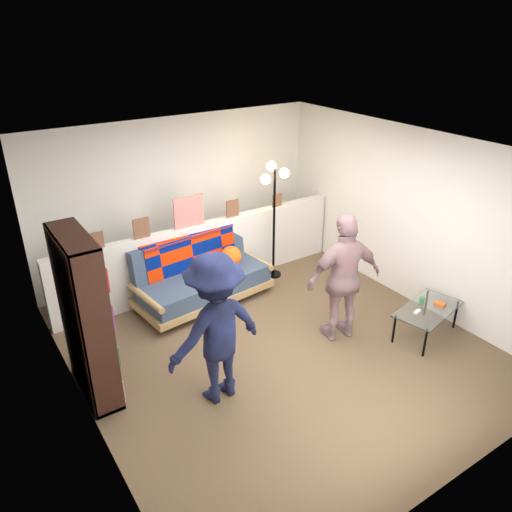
{
  "coord_description": "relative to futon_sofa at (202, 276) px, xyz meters",
  "views": [
    {
      "loc": [
        -2.99,
        -4.12,
        3.67
      ],
      "look_at": [
        0.0,
        0.4,
        1.05
      ],
      "focal_mm": 35.0,
      "sensor_mm": 36.0,
      "label": 1
    }
  ],
  "objects": [
    {
      "name": "ledge_decor",
      "position": [
        -0.01,
        0.33,
        0.8
      ],
      "size": [
        2.97,
        0.02,
        0.45
      ],
      "color": "brown",
      "rests_on": "half_wall_ledge"
    },
    {
      "name": "person_right",
      "position": [
        1.03,
        -1.74,
        0.44
      ],
      "size": [
        1.02,
        0.6,
        1.64
      ],
      "primitive_type": "imported",
      "rotation": [
        0.0,
        0.0,
        2.92
      ],
      "color": "#D08697",
      "rests_on": "ground"
    },
    {
      "name": "ground",
      "position": [
        0.22,
        -1.45,
        -0.38
      ],
      "size": [
        5.0,
        5.0,
        0.0
      ],
      "primitive_type": "plane",
      "color": "brown",
      "rests_on": "ground"
    },
    {
      "name": "bookshelf",
      "position": [
        -1.86,
        -1.07,
        0.47
      ],
      "size": [
        0.3,
        0.91,
        1.83
      ],
      "color": "black",
      "rests_on": "ground"
    },
    {
      "name": "room_shell",
      "position": [
        0.22,
        -0.97,
        1.29
      ],
      "size": [
        4.6,
        5.05,
        2.45
      ],
      "color": "silver",
      "rests_on": "ground"
    },
    {
      "name": "half_wall_ledge",
      "position": [
        0.22,
        0.35,
        0.12
      ],
      "size": [
        4.45,
        0.15,
        1.0
      ],
      "primitive_type": "cube",
      "color": "silver",
      "rests_on": "ground"
    },
    {
      "name": "floor_lamp",
      "position": [
        1.27,
        0.08,
        0.88
      ],
      "size": [
        0.4,
        0.32,
        1.78
      ],
      "color": "black",
      "rests_on": "ground"
    },
    {
      "name": "coffee_table",
      "position": [
        1.94,
        -2.33,
        -0.01
      ],
      "size": [
        1.02,
        0.71,
        0.48
      ],
      "color": "black",
      "rests_on": "ground"
    },
    {
      "name": "person_left",
      "position": [
        -0.8,
        -1.85,
        0.45
      ],
      "size": [
        1.12,
        0.71,
        1.66
      ],
      "primitive_type": "imported",
      "rotation": [
        0.0,
        0.0,
        3.23
      ],
      "color": "black",
      "rests_on": "ground"
    },
    {
      "name": "futon_sofa",
      "position": [
        0.0,
        0.0,
        0.0
      ],
      "size": [
        1.98,
        1.1,
        0.81
      ],
      "color": "tan",
      "rests_on": "ground"
    }
  ]
}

